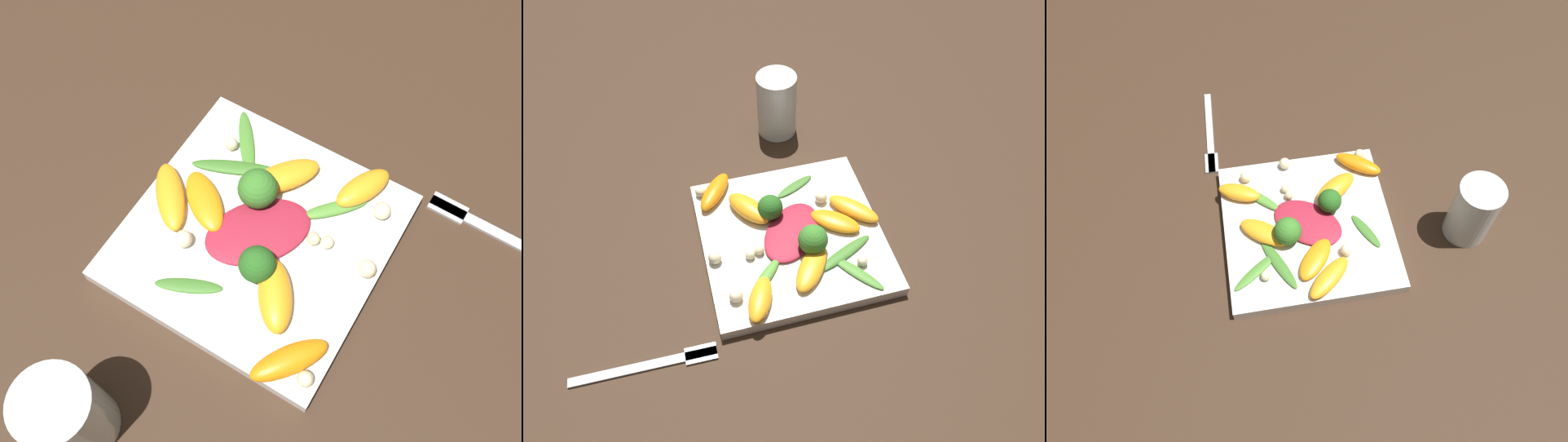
# 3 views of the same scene
# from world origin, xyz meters

# --- Properties ---
(ground_plane) EXTENTS (2.40, 2.40, 0.00)m
(ground_plane) POSITION_xyz_m (0.00, 0.00, 0.00)
(ground_plane) COLOR #382619
(plate) EXTENTS (0.24, 0.24, 0.02)m
(plate) POSITION_xyz_m (0.00, 0.00, 0.01)
(plate) COLOR white
(plate) RESTS_ON ground_plane
(drinking_glass) EXTENTS (0.06, 0.06, 0.10)m
(drinking_glass) POSITION_xyz_m (0.04, 0.23, 0.05)
(drinking_glass) COLOR silver
(drinking_glass) RESTS_ON ground_plane
(fork) EXTENTS (0.17, 0.02, 0.01)m
(fork) POSITION_xyz_m (-0.20, -0.13, 0.00)
(fork) COLOR #B2B2B7
(fork) RESTS_ON ground_plane
(radicchio_leaf_0) EXTENTS (0.12, 0.12, 0.01)m
(radicchio_leaf_0) POSITION_xyz_m (0.00, -0.00, 0.02)
(radicchio_leaf_0) COLOR maroon
(radicchio_leaf_0) RESTS_ON plate
(orange_segment_0) EXTENTS (0.07, 0.07, 0.01)m
(orange_segment_0) POSITION_xyz_m (0.06, -0.00, 0.03)
(orange_segment_0) COLOR orange
(orange_segment_0) RESTS_ON plate
(orange_segment_1) EXTENTS (0.07, 0.08, 0.02)m
(orange_segment_1) POSITION_xyz_m (0.01, -0.06, 0.03)
(orange_segment_1) COLOR orange
(orange_segment_1) RESTS_ON plate
(orange_segment_2) EXTENTS (0.05, 0.07, 0.02)m
(orange_segment_2) POSITION_xyz_m (-0.07, -0.09, 0.03)
(orange_segment_2) COLOR orange
(orange_segment_2) RESTS_ON plate
(orange_segment_3) EXTENTS (0.07, 0.08, 0.02)m
(orange_segment_3) POSITION_xyz_m (0.09, 0.01, 0.03)
(orange_segment_3) COLOR orange
(orange_segment_3) RESTS_ON plate
(orange_segment_4) EXTENTS (0.07, 0.08, 0.02)m
(orange_segment_4) POSITION_xyz_m (-0.05, 0.05, 0.03)
(orange_segment_4) COLOR orange
(orange_segment_4) RESTS_ON plate
(orange_segment_5) EXTENTS (0.06, 0.08, 0.02)m
(orange_segment_5) POSITION_xyz_m (-0.09, 0.09, 0.03)
(orange_segment_5) COLOR orange
(orange_segment_5) RESTS_ON plate
(broccoli_floret_0) EXTENTS (0.03, 0.03, 0.04)m
(broccoli_floret_0) POSITION_xyz_m (-0.02, 0.04, 0.04)
(broccoli_floret_0) COLOR #84AD5B
(broccoli_floret_0) RESTS_ON plate
(broccoli_floret_1) EXTENTS (0.04, 0.04, 0.04)m
(broccoli_floret_1) POSITION_xyz_m (0.02, -0.03, 0.04)
(broccoli_floret_1) COLOR #7A9E51
(broccoli_floret_1) RESTS_ON plate
(arugula_sprig_0) EXTENTS (0.06, 0.07, 0.00)m
(arugula_sprig_0) POSITION_xyz_m (0.06, -0.08, 0.02)
(arugula_sprig_0) COLOR #47842D
(arugula_sprig_0) RESTS_ON plate
(arugula_sprig_1) EXTENTS (0.09, 0.05, 0.01)m
(arugula_sprig_1) POSITION_xyz_m (0.06, -0.05, 0.02)
(arugula_sprig_1) COLOR #3D7528
(arugula_sprig_1) RESTS_ON plate
(arugula_sprig_2) EXTENTS (0.06, 0.06, 0.01)m
(arugula_sprig_2) POSITION_xyz_m (-0.05, -0.06, 0.02)
(arugula_sprig_2) COLOR #518E33
(arugula_sprig_2) RESTS_ON plate
(arugula_sprig_3) EXTENTS (0.06, 0.04, 0.00)m
(arugula_sprig_3) POSITION_xyz_m (0.03, 0.08, 0.02)
(arugula_sprig_3) COLOR #3D7528
(arugula_sprig_3) RESTS_ON plate
(arugula_sprig_4) EXTENTS (0.08, 0.03, 0.01)m
(arugula_sprig_4) POSITION_xyz_m (0.03, 0.02, 0.02)
(arugula_sprig_4) COLOR #518E33
(arugula_sprig_4) RESTS_ON plate
(macadamia_nut_0) EXTENTS (0.01, 0.01, 0.01)m
(macadamia_nut_0) POSITION_xyz_m (-0.06, -0.02, 0.02)
(macadamia_nut_0) COLOR beige
(macadamia_nut_0) RESTS_ON plate
(macadamia_nut_1) EXTENTS (0.01, 0.01, 0.01)m
(macadamia_nut_1) POSITION_xyz_m (-0.11, 0.10, 0.03)
(macadamia_nut_1) COLOR beige
(macadamia_nut_1) RESTS_ON plate
(macadamia_nut_2) EXTENTS (0.02, 0.02, 0.02)m
(macadamia_nut_2) POSITION_xyz_m (-0.11, -0.02, 0.03)
(macadamia_nut_2) COLOR beige
(macadamia_nut_2) RESTS_ON plate
(macadamia_nut_3) EXTENTS (0.02, 0.02, 0.02)m
(macadamia_nut_3) POSITION_xyz_m (-0.09, -0.08, 0.03)
(macadamia_nut_3) COLOR beige
(macadamia_nut_3) RESTS_ON plate
(macadamia_nut_4) EXTENTS (0.02, 0.02, 0.02)m
(macadamia_nut_4) POSITION_xyz_m (0.06, 0.05, 0.03)
(macadamia_nut_4) COLOR beige
(macadamia_nut_4) RESTS_ON plate
(macadamia_nut_5) EXTENTS (0.01, 0.01, 0.01)m
(macadamia_nut_5) POSITION_xyz_m (0.08, -0.07, 0.02)
(macadamia_nut_5) COLOR beige
(macadamia_nut_5) RESTS_ON plate
(macadamia_nut_6) EXTENTS (0.01, 0.01, 0.01)m
(macadamia_nut_6) POSITION_xyz_m (-0.05, -0.02, 0.02)
(macadamia_nut_6) COLOR beige
(macadamia_nut_6) RESTS_ON plate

